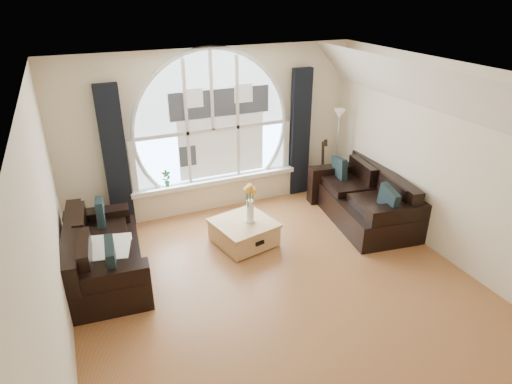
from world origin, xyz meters
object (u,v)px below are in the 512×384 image
potted_plant (167,178)px  guitar (321,165)px  sofa_right (363,198)px  vase_flowers (250,198)px  floor_lamp (336,153)px  coffee_chest (244,231)px  sofa_left (104,251)px

potted_plant → guitar: bearing=-3.2°
sofa_right → vase_flowers: vase_flowers is taller
vase_flowers → floor_lamp: size_ratio=0.44×
sofa_right → coffee_chest: sofa_right is taller
sofa_left → guitar: guitar is taller
coffee_chest → guitar: (2.00, 1.15, 0.33)m
sofa_left → potted_plant: size_ratio=6.38×
sofa_right → guitar: (-0.06, 1.25, 0.13)m
guitar → vase_flowers: bearing=-130.4°
coffee_chest → sofa_left: bearing=168.8°
sofa_right → floor_lamp: floor_lamp is taller
floor_lamp → guitar: size_ratio=1.51×
sofa_left → coffee_chest: (2.00, 0.05, -0.20)m
vase_flowers → potted_plant: vase_flowers is taller
floor_lamp → vase_flowers: bearing=-154.4°
guitar → coffee_chest: bearing=-132.1°
guitar → potted_plant: size_ratio=3.75×
sofa_right → potted_plant: bearing=161.9°
sofa_right → potted_plant: size_ratio=6.79×
sofa_right → coffee_chest: 2.07m
sofa_right → potted_plant: (-2.89, 1.41, 0.29)m
sofa_left → potted_plant: (1.17, 1.36, 0.29)m
vase_flowers → sofa_left: bearing=-179.3°
floor_lamp → guitar: bearing=143.5°
sofa_right → guitar: bearing=100.5°
sofa_right → vase_flowers: (-1.96, 0.07, 0.36)m
sofa_left → coffee_chest: 2.01m
floor_lamp → potted_plant: 3.07m
sofa_left → vase_flowers: size_ratio=2.58×
vase_flowers → floor_lamp: (2.12, 1.02, 0.04)m
guitar → potted_plant: bearing=-165.3°
coffee_chest → floor_lamp: size_ratio=0.52×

